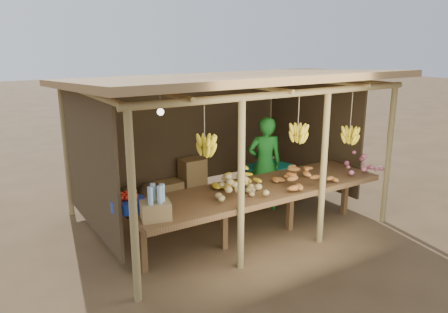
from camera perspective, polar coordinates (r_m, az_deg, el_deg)
ground at (r=7.32m, az=0.00°, el=-7.97°), size 60.00×60.00×0.00m
stall_structure at (r=6.73m, az=0.46°, el=6.87°), size 4.70×3.50×2.43m
counter at (r=6.33m, az=4.62°, el=-4.59°), size 3.90×1.05×0.80m
potato_heap at (r=5.84m, az=1.44°, el=-3.71°), size 0.92×0.61×0.36m
sweet_potato_heap at (r=6.52m, az=10.44°, el=-1.99°), size 0.99×0.71×0.35m
onion_heap at (r=7.23m, az=17.26°, el=-0.75°), size 0.83×0.53×0.36m
banana_pile at (r=6.28m, az=1.57°, el=-2.42°), size 0.78×0.63×0.35m
tomato_basin at (r=5.58m, az=-12.46°, el=-5.97°), size 0.42×0.42×0.22m
bottle_box at (r=5.22m, az=-8.95°, el=-6.41°), size 0.39×0.34×0.43m
vendor at (r=7.47m, az=5.32°, el=-0.96°), size 0.70×0.58×1.63m
tarp_crate at (r=7.98m, az=5.81°, el=-3.34°), size 0.87×0.79×0.88m
carton_stack at (r=8.15m, az=-5.12°, el=-3.28°), size 0.94×0.37×0.71m
burlap_sacks at (r=7.76m, az=-11.20°, el=-5.10°), size 0.74×0.39×0.52m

